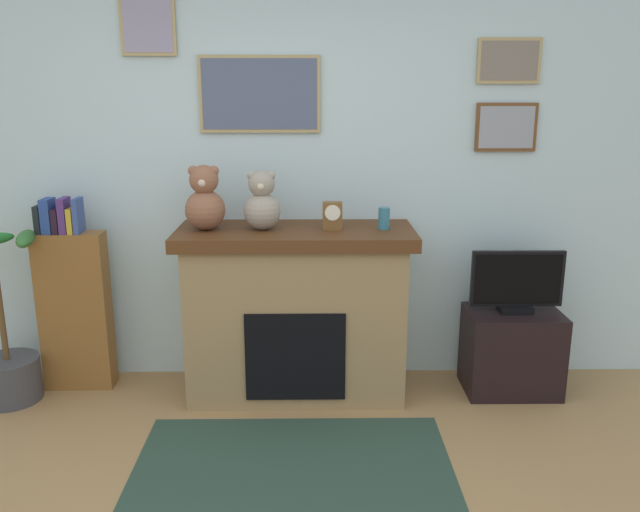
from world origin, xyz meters
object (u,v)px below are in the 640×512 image
mantel_clock (332,216)px  television (517,283)px  tv_stand (511,351)px  candle_jar (384,218)px  teddy_bear_brown (262,203)px  bookshelf (74,304)px  fireplace (296,311)px  potted_plant (6,354)px  teddy_bear_grey (205,201)px

mantel_clock → television: bearing=0.2°
tv_stand → candle_jar: bearing=-179.8°
candle_jar → mantel_clock: (-0.31, -0.00, 0.02)m
teddy_bear_brown → bookshelf: bearing=175.1°
television → candle_jar: candle_jar is taller
fireplace → potted_plant: size_ratio=1.35×
fireplace → potted_plant: 1.79m
fireplace → candle_jar: 0.80m
potted_plant → teddy_bear_brown: (1.58, 0.09, 0.91)m
fireplace → bookshelf: bookshelf is taller
fireplace → bookshelf: size_ratio=1.16×
fireplace → television: (1.36, -0.02, 0.18)m
television → teddy_bear_grey: (-1.90, -0.00, 0.52)m
mantel_clock → teddy_bear_brown: bearing=179.9°
fireplace → television: size_ratio=2.50×
potted_plant → teddy_bear_grey: (1.24, 0.09, 0.93)m
candle_jar → teddy_bear_brown: teddy_bear_brown is taller
fireplace → mantel_clock: (0.22, -0.02, 0.61)m
tv_stand → mantel_clock: (-1.14, -0.00, 0.88)m
bookshelf → television: bearing=-2.1°
bookshelf → mantel_clock: 1.74m
potted_plant → television: bearing=1.7°
bookshelf → tv_stand: (2.77, -0.10, -0.29)m
potted_plant → teddy_bear_grey: 1.55m
teddy_bear_brown → potted_plant: bearing=-176.7°
potted_plant → tv_stand: bearing=1.7°
fireplace → candle_jar: candle_jar is taller
tv_stand → mantel_clock: 1.44m
teddy_bear_brown → fireplace: bearing=5.3°
television → teddy_bear_grey: 1.97m
bookshelf → candle_jar: 2.02m
mantel_clock → bookshelf: bearing=176.3°
candle_jar → teddy_bear_brown: 0.74m
fireplace → teddy_bear_grey: bearing=-178.0°
fireplace → bookshelf: (-1.41, 0.09, 0.02)m
bookshelf → teddy_bear_brown: 1.38m
candle_jar → teddy_bear_brown: (-0.73, -0.00, 0.09)m
fireplace → potted_plant: (-1.78, -0.11, -0.23)m
potted_plant → candle_jar: candle_jar is taller
bookshelf → teddy_bear_brown: teddy_bear_brown is taller
fireplace → tv_stand: (1.36, -0.01, -0.27)m
bookshelf → tv_stand: bookshelf is taller
candle_jar → teddy_bear_grey: (-1.07, -0.00, 0.11)m
television → candle_jar: 0.93m
bookshelf → candle_jar: bearing=-3.1°
bookshelf → candle_jar: bookshelf is taller
tv_stand → television: size_ratio=1.01×
candle_jar → teddy_bear_brown: bearing=-180.0°
television → teddy_bear_brown: 1.64m
tv_stand → mantel_clock: bearing=-179.8°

